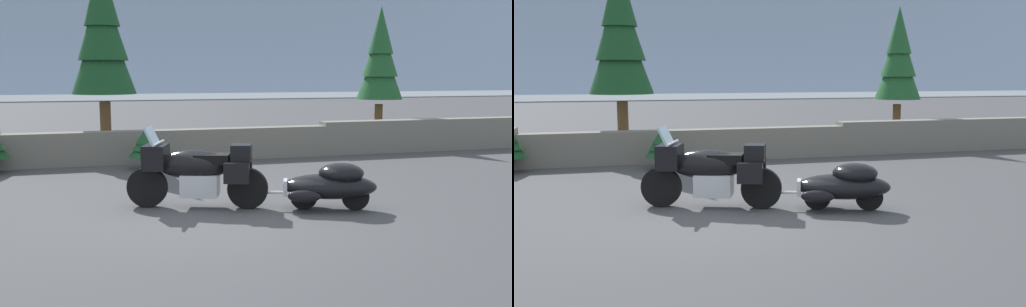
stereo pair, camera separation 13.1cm
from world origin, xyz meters
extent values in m
plane|color=#424244|center=(0.00, 0.00, 0.00)|extent=(80.00, 80.00, 0.00)
cube|color=slate|center=(0.00, 5.56, 0.40)|extent=(8.00, 0.45, 0.80)
cube|color=slate|center=(8.00, 5.59, 0.45)|extent=(8.00, 0.48, 0.90)
cube|color=#8C9EB7|center=(0.00, 95.56, 8.00)|extent=(240.00, 80.00, 16.00)
cylinder|color=black|center=(-1.12, 0.80, 0.33)|extent=(0.67, 0.36, 0.66)
cylinder|color=black|center=(0.43, 0.24, 0.33)|extent=(0.67, 0.36, 0.66)
cube|color=silver|center=(-0.29, 0.50, 0.38)|extent=(0.71, 0.62, 0.36)
ellipsoid|color=black|center=(-0.39, 0.54, 0.71)|extent=(1.28, 0.82, 0.48)
cube|color=black|center=(-0.98, 0.75, 0.83)|extent=(0.52, 0.61, 0.40)
cube|color=#9EB7C6|center=(-1.02, 0.77, 1.16)|extent=(0.33, 0.48, 0.34)
cube|color=black|center=(-0.11, 0.43, 0.81)|extent=(0.65, 0.53, 0.16)
cube|color=black|center=(0.34, 0.27, 0.91)|extent=(0.44, 0.49, 0.28)
cube|color=black|center=(0.19, 0.01, 0.63)|extent=(0.43, 0.29, 0.32)
cube|color=black|center=(0.40, 0.57, 0.63)|extent=(0.43, 0.29, 0.32)
cylinder|color=silver|center=(-0.93, 0.73, 1.06)|extent=(0.28, 0.67, 0.04)
cylinder|color=silver|center=(-1.07, 0.78, 0.58)|extent=(0.26, 0.15, 0.54)
cylinder|color=black|center=(1.29, -0.07, 0.22)|extent=(0.45, 0.24, 0.44)
cylinder|color=black|center=(2.06, -0.36, 0.22)|extent=(0.45, 0.24, 0.44)
ellipsoid|color=black|center=(1.67, -0.21, 0.38)|extent=(1.64, 1.15, 0.40)
ellipsoid|color=black|center=(1.84, -0.28, 0.60)|extent=(0.87, 0.77, 0.32)
cube|color=silver|center=(1.01, 0.03, 0.36)|extent=(0.17, 0.32, 0.24)
ellipsoid|color=black|center=(1.18, -0.37, 0.28)|extent=(0.54, 0.31, 0.20)
ellipsoid|color=black|center=(1.40, 0.23, 0.28)|extent=(0.54, 0.31, 0.20)
cylinder|color=silver|center=(0.64, 0.16, 0.27)|extent=(0.67, 0.29, 0.05)
cylinder|color=brown|center=(-1.60, 6.53, 0.74)|extent=(0.28, 0.28, 1.47)
cone|color=#194723|center=(-1.60, 6.53, 2.83)|extent=(1.61, 1.61, 2.32)
cone|color=#194723|center=(-1.60, 6.53, 3.53)|extent=(1.25, 1.25, 2.03)
cylinder|color=brown|center=(6.78, 7.65, 0.61)|extent=(0.25, 0.25, 1.22)
cone|color=#1E5128|center=(6.78, 7.65, 2.35)|extent=(1.43, 1.43, 1.93)
cone|color=#1E5128|center=(6.78, 7.65, 2.93)|extent=(1.11, 1.11, 1.69)
cone|color=#1E5128|center=(6.78, 7.65, 3.52)|extent=(0.79, 0.79, 1.45)
cylinder|color=brown|center=(-0.80, 4.59, 0.13)|extent=(0.15, 0.15, 0.26)
cone|color=#194723|center=(-0.80, 4.59, 0.50)|extent=(0.75, 0.75, 0.41)
cone|color=#194723|center=(-0.80, 4.59, 0.62)|extent=(0.58, 0.58, 0.36)
cone|color=#194723|center=(-0.80, 4.59, 0.75)|extent=(0.41, 0.41, 0.31)
camera|label=1|loc=(-1.97, -8.45, 2.17)|focal=39.78mm
camera|label=2|loc=(-1.84, -8.48, 2.17)|focal=39.78mm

